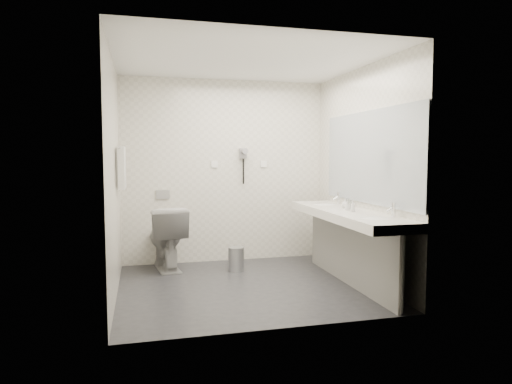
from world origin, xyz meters
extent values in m
plane|color=#26272B|center=(0.00, 0.00, 0.00)|extent=(2.80, 2.80, 0.00)
plane|color=white|center=(0.00, 0.00, 2.50)|extent=(2.80, 2.80, 0.00)
plane|color=silver|center=(0.00, 1.30, 1.25)|extent=(2.80, 0.00, 2.80)
plane|color=silver|center=(0.00, -1.30, 1.25)|extent=(2.80, 0.00, 2.80)
plane|color=silver|center=(-1.40, 0.00, 1.25)|extent=(0.00, 2.60, 2.60)
plane|color=silver|center=(1.40, 0.00, 1.25)|extent=(0.00, 2.60, 2.60)
cube|color=white|center=(1.12, -0.20, 0.80)|extent=(0.55, 2.20, 0.10)
cube|color=gray|center=(1.15, -0.20, 0.38)|extent=(0.03, 2.15, 0.75)
cylinder|color=silver|center=(1.18, -1.24, 0.38)|extent=(0.06, 0.06, 0.75)
cylinder|color=silver|center=(1.18, 0.84, 0.38)|extent=(0.06, 0.06, 0.75)
cube|color=#B2BCC6|center=(1.39, -0.20, 1.45)|extent=(0.02, 2.20, 1.05)
ellipsoid|color=white|center=(1.12, -0.85, 0.83)|extent=(0.40, 0.31, 0.05)
ellipsoid|color=white|center=(1.12, 0.45, 0.83)|extent=(0.40, 0.31, 0.05)
cylinder|color=silver|center=(1.32, -0.85, 0.92)|extent=(0.04, 0.04, 0.15)
cylinder|color=silver|center=(1.32, 0.45, 0.92)|extent=(0.04, 0.04, 0.15)
imported|color=beige|center=(1.13, -0.19, 0.90)|extent=(0.05, 0.05, 0.10)
imported|color=beige|center=(1.21, 0.04, 0.90)|extent=(0.11, 0.11, 0.10)
imported|color=beige|center=(1.13, -0.34, 0.91)|extent=(0.06, 0.06, 0.12)
cylinder|color=silver|center=(1.25, -0.02, 0.90)|extent=(0.06, 0.06, 0.10)
cylinder|color=silver|center=(1.32, 0.17, 0.90)|extent=(0.07, 0.07, 0.10)
imported|color=white|center=(-0.83, 1.03, 0.41)|extent=(0.56, 0.86, 0.82)
cube|color=#B2B5BA|center=(-0.85, 1.29, 0.95)|extent=(0.18, 0.02, 0.12)
cylinder|color=#B2B5BA|center=(0.03, 0.69, 0.15)|extent=(0.27, 0.27, 0.29)
cylinder|color=#B2B5BA|center=(0.03, 0.69, 0.30)|extent=(0.21, 0.21, 0.02)
cylinder|color=silver|center=(-1.35, 0.55, 1.55)|extent=(0.02, 0.62, 0.02)
cube|color=silver|center=(-1.34, 0.41, 1.33)|extent=(0.07, 0.24, 0.48)
cube|color=silver|center=(-1.34, 0.69, 1.33)|extent=(0.07, 0.24, 0.48)
cube|color=gray|center=(0.25, 1.27, 1.50)|extent=(0.10, 0.04, 0.14)
cylinder|color=gray|center=(0.25, 1.20, 1.53)|extent=(0.08, 0.14, 0.08)
cylinder|color=black|center=(0.25, 1.26, 1.25)|extent=(0.02, 0.02, 0.35)
cube|color=white|center=(-0.15, 1.29, 1.35)|extent=(0.09, 0.02, 0.09)
cube|color=white|center=(0.55, 1.29, 1.35)|extent=(0.09, 0.02, 0.09)
camera|label=1|loc=(-1.13, -4.88, 1.47)|focal=31.77mm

